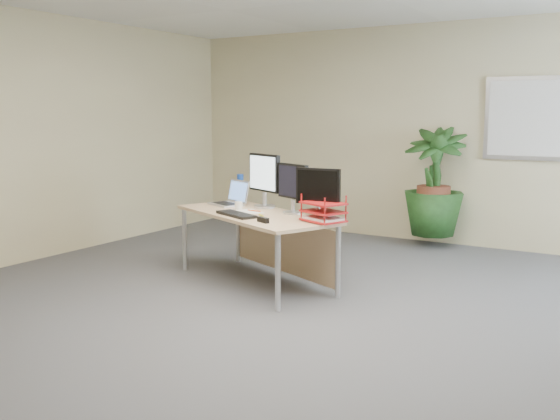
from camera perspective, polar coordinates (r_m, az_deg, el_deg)
The scene contains 17 objects.
floor at distance 4.59m, azimuth -1.42°, elevation -11.67°, with size 8.00×8.00×0.00m, color #454549.
back_wall at distance 7.97m, azimuth 14.33°, elevation 6.71°, with size 7.00×0.04×2.70m, color #C0B087.
whiteboard at distance 7.67m, azimuth 22.99°, elevation 7.71°, with size 1.30×0.04×0.95m.
desk at distance 5.95m, azimuth -1.53°, elevation -1.53°, with size 1.92×1.38×0.68m.
floor_plant at distance 7.71m, azimuth 13.88°, elevation 2.19°, with size 0.84×0.84×1.50m, color #183814.
monitor_left at distance 6.18m, azimuth -1.43°, elevation 3.03°, with size 0.46×0.23×0.53m.
monitor_right at distance 5.81m, azimuth 1.18°, elevation 2.28°, with size 0.40×0.20×0.47m.
monitor_dark at distance 5.45m, azimuth 3.49°, elevation 1.79°, with size 0.41×0.19×0.46m.
laptop at distance 6.42m, azimuth -4.50°, elevation 1.03°, with size 0.44×0.42×0.25m.
keyboard at distance 5.72m, azimuth -4.02°, elevation -0.40°, with size 0.47×0.16×0.03m, color black.
coffee_mug at distance 6.05m, azimuth -3.83°, elevation 0.38°, with size 0.11×0.07×0.08m.
spiral_notebook at distance 5.91m, azimuth -2.90°, elevation -0.17°, with size 0.26×0.19×0.01m, color white.
orange_pen at distance 5.91m, azimuth -2.38°, elevation -0.06°, with size 0.01×0.01×0.15m, color #E25219.
yellow_highlighter at distance 5.70m, azimuth -1.74°, elevation -0.49°, with size 0.02×0.02×0.11m, color yellow.
water_bottle at distance 6.64m, azimuth -3.65°, elevation 1.98°, with size 0.08×0.08×0.29m.
letter_tray at distance 5.39m, azimuth 3.98°, elevation -0.31°, with size 0.43×0.38×0.16m.
stapler at distance 5.36m, azimuth -1.56°, elevation -0.91°, with size 0.14×0.04×0.05m, color black.
Camera 1 is at (2.32, -3.62, 1.61)m, focal length 40.00 mm.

